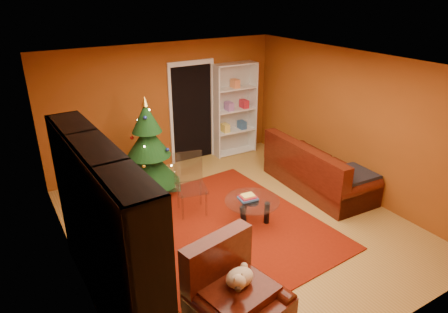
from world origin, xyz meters
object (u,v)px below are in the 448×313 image
gift_box_teal (125,177)px  rug (222,228)px  white_bookshelf (235,110)px  sofa (319,165)px  coffee_table (252,212)px  gift_box_green (174,185)px  gift_box_red (124,183)px  dog (240,278)px  christmas_tree (148,148)px  acrylic_chair (192,188)px  media_unit (105,233)px  armchair (239,296)px

gift_box_teal → rug: bearing=-70.6°
white_bookshelf → sofa: white_bookshelf is taller
white_bookshelf → coffee_table: size_ratio=2.40×
gift_box_green → gift_box_red: gift_box_green is taller
gift_box_green → white_bookshelf: size_ratio=0.11×
gift_box_red → dog: bearing=-88.4°
christmas_tree → white_bookshelf: 2.54m
gift_box_teal → white_bookshelf: 2.86m
gift_box_red → acrylic_chair: acrylic_chair is taller
sofa → coffee_table: size_ratio=2.51×
media_unit → coffee_table: 2.67m
rug → coffee_table: bearing=-16.7°
gift_box_red → coffee_table: (1.39, -2.30, 0.12)m
rug → christmas_tree: size_ratio=1.81×
white_bookshelf → dog: white_bookshelf is taller
armchair → coffee_table: 2.12m
sofa → acrylic_chair: size_ratio=2.33×
white_bookshelf → gift_box_red: bearing=-169.9°
christmas_tree → gift_box_red: christmas_tree is taller
gift_box_green → dog: dog is taller
coffee_table → media_unit: bearing=-166.0°
armchair → coffee_table: (1.32, 1.65, -0.17)m
gift_box_red → dog: dog is taller
white_bookshelf → acrylic_chair: size_ratio=2.23×
sofa → coffee_table: sofa is taller
dog → sofa: 3.69m
media_unit → acrylic_chair: media_unit is taller
gift_box_teal → acrylic_chair: size_ratio=0.29×
white_bookshelf → acrylic_chair: white_bookshelf is taller
dog → coffee_table: bearing=39.9°
gift_box_green → acrylic_chair: acrylic_chair is taller
coffee_table → christmas_tree: bearing=118.0°
gift_box_teal → media_unit: bearing=-110.4°
acrylic_chair → media_unit: bearing=-127.1°
rug → dog: bearing=-114.8°
christmas_tree → white_bookshelf: bearing=19.6°
media_unit → christmas_tree: bearing=57.1°
christmas_tree → coffee_table: 2.23m
gift_box_red → dog: size_ratio=0.54×
coffee_table → acrylic_chair: size_ratio=0.93×
white_bookshelf → media_unit: bearing=-137.7°
gift_box_red → gift_box_teal: bearing=68.2°
rug → gift_box_green: size_ratio=14.45×
white_bookshelf → coffee_table: white_bookshelf is taller
gift_box_red → white_bookshelf: size_ratio=0.10×
gift_box_teal → white_bookshelf: bearing=4.9°
media_unit → coffee_table: media_unit is taller
rug → gift_box_red: gift_box_red is taller
dog → gift_box_green: bearing=67.2°
media_unit → white_bookshelf: (3.86, 3.34, -0.02)m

